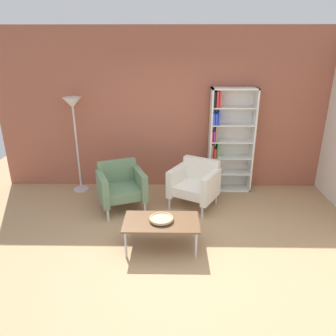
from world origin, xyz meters
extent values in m
plane|color=tan|center=(0.00, 0.00, 0.00)|extent=(8.32, 8.32, 0.00)
cube|color=#9E5642|center=(0.00, 2.46, 1.45)|extent=(6.40, 0.12, 2.90)
cube|color=silver|center=(0.69, 2.23, 0.95)|extent=(0.03, 0.30, 1.90)
cube|color=silver|center=(1.46, 2.23, 0.95)|extent=(0.03, 0.30, 1.90)
cube|color=silver|center=(1.07, 2.23, 1.89)|extent=(0.80, 0.30, 0.03)
cube|color=silver|center=(1.07, 2.23, 0.01)|extent=(0.80, 0.30, 0.03)
cube|color=silver|center=(1.07, 2.37, 0.95)|extent=(0.80, 0.02, 1.90)
cube|color=silver|center=(1.07, 2.23, 0.34)|extent=(0.76, 0.28, 0.02)
cube|color=silver|center=(1.07, 2.23, 0.64)|extent=(0.76, 0.28, 0.02)
cube|color=silver|center=(1.07, 2.23, 0.95)|extent=(0.76, 0.28, 0.02)
cube|color=silver|center=(1.07, 2.23, 1.26)|extent=(0.76, 0.28, 0.02)
cube|color=silver|center=(1.07, 2.23, 1.56)|extent=(0.76, 0.28, 0.02)
cube|color=orange|center=(0.72, 2.20, 0.15)|extent=(0.04, 0.21, 0.22)
cube|color=olive|center=(0.77, 2.20, 0.17)|extent=(0.04, 0.23, 0.25)
cube|color=green|center=(0.82, 2.19, 0.17)|extent=(0.03, 0.19, 0.26)
cube|color=black|center=(0.73, 2.20, 0.44)|extent=(0.04, 0.22, 0.19)
cube|color=black|center=(0.77, 2.18, 0.43)|extent=(0.03, 0.18, 0.17)
cube|color=white|center=(0.82, 2.20, 0.48)|extent=(0.04, 0.22, 0.25)
cube|color=olive|center=(0.72, 2.21, 0.78)|extent=(0.04, 0.23, 0.25)
cube|color=red|center=(0.78, 2.18, 0.74)|extent=(0.04, 0.18, 0.17)
cube|color=green|center=(0.82, 2.20, 0.77)|extent=(0.02, 0.23, 0.24)
cube|color=red|center=(0.71, 2.20, 1.06)|extent=(0.02, 0.22, 0.19)
cube|color=purple|center=(0.75, 2.19, 1.06)|extent=(0.02, 0.20, 0.19)
cube|color=olive|center=(0.79, 2.20, 1.10)|extent=(0.04, 0.22, 0.28)
cube|color=blue|center=(0.72, 2.18, 1.37)|extent=(0.04, 0.18, 0.20)
cube|color=blue|center=(0.77, 2.21, 1.37)|extent=(0.03, 0.24, 0.20)
cube|color=blue|center=(0.82, 2.21, 1.39)|extent=(0.03, 0.24, 0.23)
cube|color=black|center=(0.73, 2.20, 1.71)|extent=(0.04, 0.21, 0.26)
cube|color=red|center=(0.77, 2.22, 1.71)|extent=(0.04, 0.25, 0.27)
cube|color=red|center=(0.82, 2.21, 1.70)|extent=(0.03, 0.23, 0.26)
cube|color=brown|center=(-0.13, 0.32, 0.39)|extent=(1.00, 0.56, 0.02)
cylinder|color=silver|center=(-0.58, 0.09, 0.19)|extent=(0.03, 0.03, 0.38)
cylinder|color=silver|center=(0.32, 0.09, 0.19)|extent=(0.03, 0.03, 0.38)
cylinder|color=silver|center=(-0.58, 0.55, 0.19)|extent=(0.03, 0.03, 0.38)
cylinder|color=silver|center=(0.32, 0.55, 0.19)|extent=(0.03, 0.03, 0.38)
cylinder|color=tan|center=(-0.13, 0.32, 0.41)|extent=(0.13, 0.13, 0.02)
cylinder|color=tan|center=(-0.13, 0.32, 0.43)|extent=(0.32, 0.32, 0.02)
torus|color=tan|center=(-0.13, 0.32, 0.44)|extent=(0.32, 0.32, 0.02)
cube|color=slate|center=(-0.83, 1.38, 0.32)|extent=(0.81, 0.78, 0.16)
cube|color=slate|center=(-0.93, 1.63, 0.59)|extent=(0.64, 0.35, 0.38)
cube|color=slate|center=(-1.11, 1.24, 0.43)|extent=(0.33, 0.61, 0.46)
cube|color=slate|center=(-0.53, 1.48, 0.43)|extent=(0.33, 0.61, 0.46)
cylinder|color=silver|center=(-0.99, 0.98, 0.12)|extent=(0.04, 0.04, 0.24)
cylinder|color=silver|center=(-0.43, 1.20, 0.12)|extent=(0.04, 0.04, 0.24)
cylinder|color=silver|center=(-1.21, 1.52, 0.12)|extent=(0.04, 0.04, 0.24)
cylinder|color=silver|center=(-0.65, 1.74, 0.12)|extent=(0.04, 0.04, 0.24)
cube|color=white|center=(0.37, 1.51, 0.32)|extent=(0.84, 0.82, 0.16)
cube|color=white|center=(0.50, 1.74, 0.59)|extent=(0.62, 0.42, 0.38)
cube|color=white|center=(0.09, 1.64, 0.43)|extent=(0.39, 0.59, 0.46)
cube|color=white|center=(0.63, 1.34, 0.43)|extent=(0.39, 0.59, 0.46)
cylinder|color=silver|center=(-0.04, 1.38, 0.12)|extent=(0.04, 0.04, 0.24)
cylinder|color=silver|center=(0.48, 1.09, 0.12)|extent=(0.04, 0.04, 0.24)
cylinder|color=silver|center=(0.24, 1.89, 0.12)|extent=(0.04, 0.04, 0.24)
cylinder|color=silver|center=(0.77, 1.60, 0.12)|extent=(0.04, 0.04, 0.24)
cylinder|color=silver|center=(-1.73, 2.14, 0.01)|extent=(0.28, 0.28, 0.02)
cylinder|color=silver|center=(-1.73, 2.14, 0.85)|extent=(0.03, 0.03, 1.65)
cone|color=white|center=(-1.73, 2.14, 1.65)|extent=(0.32, 0.32, 0.18)
camera|label=1|loc=(0.01, -3.34, 2.55)|focal=33.91mm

